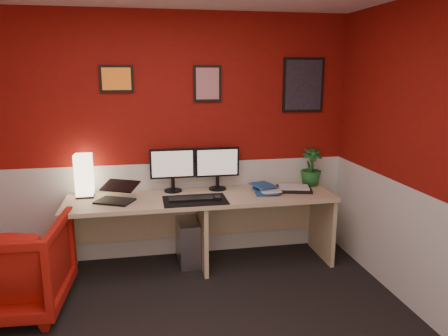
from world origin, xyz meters
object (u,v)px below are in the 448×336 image
shoji_lamp (84,177)px  monitor_left (172,163)px  laptop (114,191)px  pc_tower (188,241)px  monitor_right (217,162)px  potted_plant (311,167)px  armchair (12,266)px  desk (202,231)px  zen_tray (294,189)px

shoji_lamp → monitor_left: (0.85, 0.03, 0.09)m
laptop → pc_tower: (0.69, 0.15, -0.61)m
shoji_lamp → laptop: (0.29, -0.23, -0.09)m
laptop → monitor_right: size_ratio=0.57×
potted_plant → armchair: (-2.82, -0.71, -0.54)m
shoji_lamp → armchair: shoji_lamp is taller
pc_tower → desk: bearing=-44.1°
zen_tray → laptop: bearing=-178.1°
monitor_right → zen_tray: (0.76, -0.19, -0.28)m
zen_tray → desk: bearing=-178.6°
desk → monitor_right: bearing=48.0°
monitor_left → monitor_right: (0.46, -0.01, 0.00)m
pc_tower → armchair: armchair is taller
monitor_left → zen_tray: (1.21, -0.21, -0.28)m
monitor_left → potted_plant: monitor_left is taller
monitor_left → monitor_right: bearing=-1.7°
laptop → zen_tray: (1.77, 0.06, -0.09)m
monitor_right → pc_tower: 0.87m
zen_tray → monitor_right: bearing=165.7°
monitor_left → pc_tower: (0.13, -0.11, -0.80)m
laptop → potted_plant: 2.04m
laptop → shoji_lamp: bearing=167.4°
pc_tower → armchair: bearing=-159.4°
desk → monitor_right: size_ratio=4.48×
desk → potted_plant: potted_plant is taller
shoji_lamp → monitor_left: 0.86m
desk → shoji_lamp: (-1.11, 0.20, 0.56)m
zen_tray → armchair: size_ratio=0.41×
monitor_right → potted_plant: size_ratio=1.46×
laptop → monitor_right: 1.06m
laptop → zen_tray: 1.78m
desk → monitor_right: 0.72m
laptop → zen_tray: bearing=28.3°
laptop → zen_tray: size_ratio=0.94×
desk → pc_tower: bearing=138.4°
monitor_left → potted_plant: (1.46, -0.03, -0.09)m
desk → monitor_right: monitor_right is taller
laptop → monitor_left: bearing=51.6°
desk → armchair: armchair is taller
desk → pc_tower: 0.23m
zen_tray → armchair: (-2.57, -0.54, -0.36)m
monitor_left → armchair: size_ratio=0.68×
laptop → monitor_left: size_ratio=0.57×
laptop → monitor_left: (0.56, 0.27, 0.18)m
shoji_lamp → zen_tray: size_ratio=1.14×
monitor_right → potted_plant: (1.01, -0.02, -0.09)m
potted_plant → shoji_lamp: bearing=179.9°
shoji_lamp → pc_tower: bearing=-4.8°
shoji_lamp → potted_plant: size_ratio=1.01×
shoji_lamp → armchair: bearing=-125.4°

